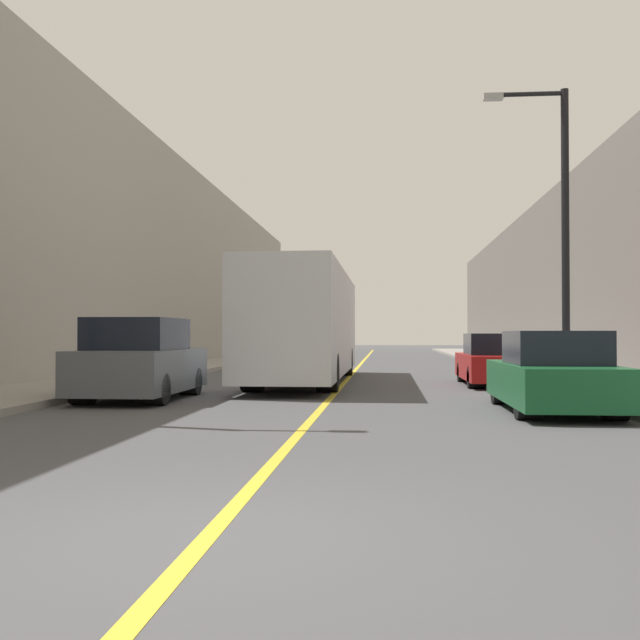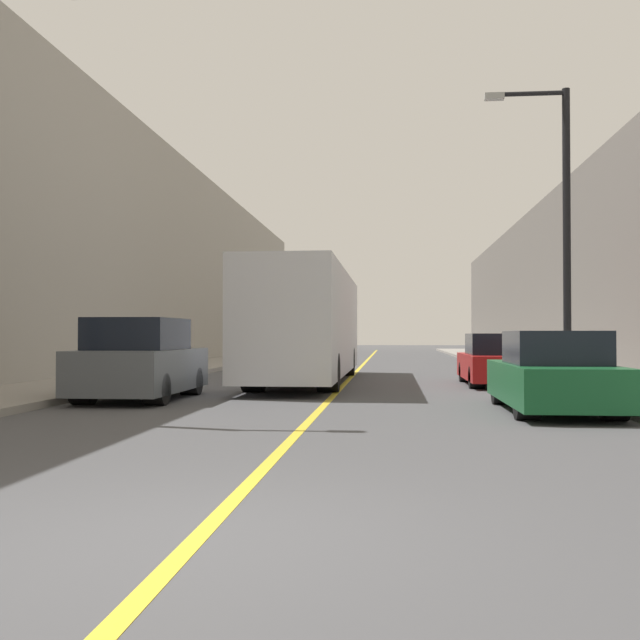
% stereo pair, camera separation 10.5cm
% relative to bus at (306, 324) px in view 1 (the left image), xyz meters
% --- Properties ---
extents(ground_plane, '(200.00, 200.00, 0.00)m').
position_rel_bus_xyz_m(ground_plane, '(1.20, -17.86, -1.83)').
color(ground_plane, '#474749').
extents(sidewalk_left, '(3.29, 72.00, 0.16)m').
position_rel_bus_xyz_m(sidewalk_left, '(-6.06, 12.14, -1.76)').
color(sidewalk_left, gray).
rests_on(sidewalk_left, ground).
extents(sidewalk_right, '(3.29, 72.00, 0.16)m').
position_rel_bus_xyz_m(sidewalk_right, '(8.46, 12.14, -1.76)').
color(sidewalk_right, gray).
rests_on(sidewalk_right, ground).
extents(building_row_left, '(4.00, 72.00, 10.38)m').
position_rel_bus_xyz_m(building_row_left, '(-9.70, 12.14, 3.35)').
color(building_row_left, gray).
rests_on(building_row_left, ground).
extents(building_row_right, '(4.00, 72.00, 8.24)m').
position_rel_bus_xyz_m(building_row_right, '(12.10, 12.14, 2.29)').
color(building_row_right, '#66605B').
rests_on(building_row_right, ground).
extents(road_center_line, '(0.16, 72.00, 0.01)m').
position_rel_bus_xyz_m(road_center_line, '(1.20, 12.14, -1.83)').
color(road_center_line, gold).
rests_on(road_center_line, ground).
extents(bus, '(2.52, 12.75, 3.42)m').
position_rel_bus_xyz_m(bus, '(0.00, 0.00, 0.00)').
color(bus, silver).
rests_on(bus, ground).
extents(parked_suv_left, '(2.05, 4.42, 1.87)m').
position_rel_bus_xyz_m(parked_suv_left, '(-3.14, -6.59, -0.97)').
color(parked_suv_left, '#51565B').
rests_on(parked_suv_left, ground).
extents(car_right_near, '(1.89, 4.77, 1.57)m').
position_rel_bus_xyz_m(car_right_near, '(5.73, -8.50, -1.13)').
color(car_right_near, '#145128').
rests_on(car_right_near, ground).
extents(car_right_mid, '(1.87, 4.77, 1.53)m').
position_rel_bus_xyz_m(car_right_mid, '(5.70, -0.86, -1.14)').
color(car_right_mid, maroon).
rests_on(car_right_mid, ground).
extents(street_lamp_right, '(2.17, 0.24, 7.69)m').
position_rel_bus_xyz_m(street_lamp_right, '(6.95, -3.64, 2.65)').
color(street_lamp_right, black).
rests_on(street_lamp_right, sidewalk_right).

